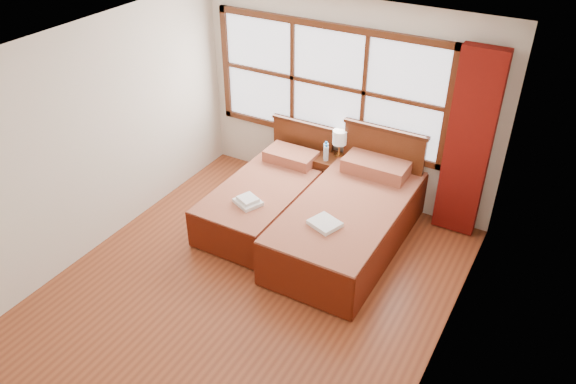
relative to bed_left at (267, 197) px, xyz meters
The scene contains 15 objects.
floor 1.35m from the bed_left, 65.34° to the right, with size 4.50×4.50×0.00m, color brown.
ceiling 2.66m from the bed_left, 65.34° to the right, with size 4.50×4.50×0.00m, color white.
wall_back 1.56m from the bed_left, 62.40° to the left, with size 4.00×4.00×0.00m, color silver.
wall_left 2.14m from the bed_left, 140.44° to the right, with size 4.50×4.50×0.00m, color silver.
wall_right 2.99m from the bed_left, 25.16° to the right, with size 4.50×4.50×0.00m, color silver.
window 1.61m from the bed_left, 73.52° to the left, with size 3.16×0.06×1.56m.
curtain 2.50m from the bed_left, 22.99° to the left, with size 0.50×0.16×2.30m, color maroon.
bed_left is the anchor object (origin of this frame).
bed_right 1.15m from the bed_left, ahead, with size 1.16×2.26×1.13m.
nightstand 0.95m from the bed_left, 56.57° to the left, with size 0.45×0.45×0.60m.
towels_left 0.58m from the bed_left, 83.69° to the right, with size 0.37×0.35×0.09m.
towels_right 1.28m from the bed_left, 27.91° to the right, with size 0.38×0.36×0.05m.
lamp 1.20m from the bed_left, 58.21° to the left, with size 0.19×0.19×0.36m.
bottle_near 0.94m from the bed_left, 56.48° to the left, with size 0.06×0.06×0.23m.
bottle_far 0.96m from the bed_left, 59.15° to the left, with size 0.07×0.07×0.25m.
Camera 1 is at (2.61, -3.82, 4.19)m, focal length 35.00 mm.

